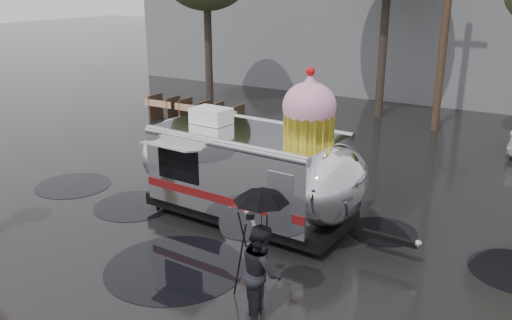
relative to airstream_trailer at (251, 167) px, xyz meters
The scene contains 8 objects.
ground 3.95m from the airstream_trailer, 102.90° to the right, with size 120.00×120.00×0.00m, color black.
puddles 2.69m from the airstream_trailer, 126.14° to the right, with size 12.80×8.34×0.01m.
utility_pole 11.01m from the airstream_trailer, 80.86° to the left, with size 1.60×0.28×9.00m.
barricade_row 9.02m from the airstream_trailer, 135.24° to the left, with size 4.30×0.80×1.00m.
airstream_trailer is the anchor object (origin of this frame).
person_right 3.77m from the airstream_trailer, 56.35° to the right, with size 0.79×0.44×1.65m, color black.
umbrella_black 3.79m from the airstream_trailer, 56.35° to the right, with size 1.07×1.07×2.28m.
tripod 3.02m from the airstream_trailer, 59.10° to the right, with size 0.61×0.61×1.53m.
Camera 1 is at (6.77, -6.13, 5.26)m, focal length 38.00 mm.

